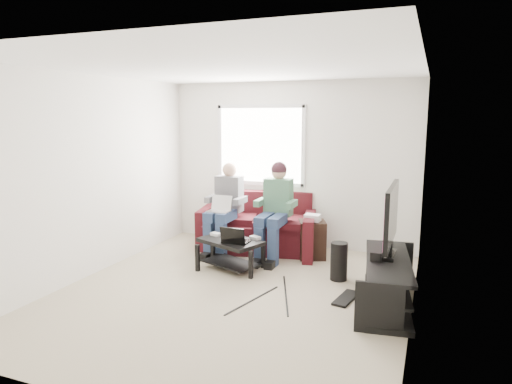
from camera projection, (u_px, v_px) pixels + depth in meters
floor at (232, 294)px, 5.39m from camera, size 4.50×4.50×0.00m
ceiling at (230, 67)px, 4.95m from camera, size 4.50×4.50×0.00m
wall_back at (290, 165)px, 7.23m from camera, size 4.50×0.00×4.50m
wall_front at (94, 232)px, 3.10m from camera, size 4.50×0.00×4.50m
wall_left at (90, 176)px, 5.89m from camera, size 0.00×4.50×4.50m
wall_right at (418, 196)px, 4.45m from camera, size 0.00×4.50×4.50m
window at (260, 145)px, 7.35m from camera, size 1.48×0.04×1.28m
sofa at (257, 229)px, 7.14m from camera, size 2.04×1.19×0.87m
person_left at (225, 204)px, 6.91m from camera, size 0.40×0.71×1.36m
person_right at (275, 204)px, 6.63m from camera, size 0.40×0.71×1.41m
laptop_silver at (219, 208)px, 6.73m from camera, size 0.38×0.34×0.24m
coffee_table at (231, 248)px, 6.18m from camera, size 0.96×0.77×0.42m
laptop_black at (236, 233)px, 6.02m from camera, size 0.40×0.33×0.24m
controller_a at (216, 234)px, 6.37m from camera, size 0.16×0.13×0.04m
controller_b at (229, 234)px, 6.36m from camera, size 0.16×0.13×0.04m
controller_c at (255, 238)px, 6.19m from camera, size 0.16×0.14×0.04m
tv_stand at (387, 284)px, 5.06m from camera, size 0.68×1.61×0.52m
tv at (391, 217)px, 5.03m from camera, size 0.12×1.10×0.81m
soundbar at (378, 251)px, 5.14m from camera, size 0.12×0.50×0.10m
drink_cup at (389, 239)px, 5.60m from camera, size 0.08×0.08×0.12m
console_white at (383, 291)px, 4.68m from camera, size 0.30×0.22×0.06m
console_grey at (390, 269)px, 5.32m from camera, size 0.34×0.26×0.08m
console_black at (387, 279)px, 5.00m from camera, size 0.38×0.30×0.07m
subwoofer at (339, 261)px, 5.80m from camera, size 0.22×0.22×0.49m
keyboard_floor at (346, 298)px, 5.22m from camera, size 0.25×0.52×0.03m
end_table at (312, 238)px, 6.69m from camera, size 0.37×0.37×0.65m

